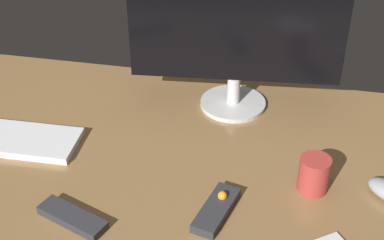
% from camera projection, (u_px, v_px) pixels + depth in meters
% --- Properties ---
extents(desk, '(1.40, 0.84, 0.02)m').
position_uv_depth(desk, '(156.00, 159.00, 1.41)').
color(desk, olive).
rests_on(desk, ground).
extents(monitor, '(0.57, 0.18, 0.39)m').
position_uv_depth(monitor, '(236.00, 35.00, 1.47)').
color(monitor, silver).
rests_on(monitor, desk).
extents(keyboard, '(0.39, 0.14, 0.02)m').
position_uv_depth(keyboard, '(5.00, 138.00, 1.45)').
color(keyboard, white).
rests_on(keyboard, desk).
extents(media_remote, '(0.09, 0.16, 0.04)m').
position_uv_depth(media_remote, '(217.00, 209.00, 1.23)').
color(media_remote, '#2D2D33').
rests_on(media_remote, desk).
extents(tv_remote, '(0.17, 0.10, 0.02)m').
position_uv_depth(tv_remote, '(72.00, 218.00, 1.21)').
color(tv_remote, '#2D2D33').
rests_on(tv_remote, desk).
extents(coffee_mug, '(0.07, 0.07, 0.09)m').
position_uv_depth(coffee_mug, '(314.00, 174.00, 1.28)').
color(coffee_mug, '#B23833').
rests_on(coffee_mug, desk).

